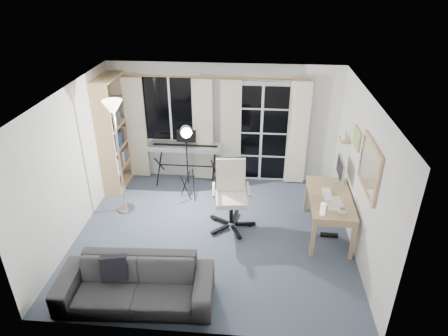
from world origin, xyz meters
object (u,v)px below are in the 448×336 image
at_px(bookshelf, 112,136).
at_px(monitor, 340,169).
at_px(mug, 343,211).
at_px(sofa, 134,278).
at_px(keyboard_piano, 186,148).
at_px(studio_light, 186,140).
at_px(desk, 330,201).
at_px(office_chair, 231,188).
at_px(torchiere_lamp, 115,124).

distance_m(bookshelf, monitor, 4.29).
xyz_separation_m(bookshelf, mug, (4.11, -1.81, -0.29)).
bearing_deg(sofa, keyboard_piano, 84.87).
xyz_separation_m(bookshelf, sofa, (1.27, -3.07, -0.66)).
relative_size(studio_light, monitor, 3.00).
xyz_separation_m(desk, sofa, (-2.74, -1.76, -0.23)).
xyz_separation_m(bookshelf, office_chair, (2.39, -1.15, -0.37)).
height_order(desk, mug, mug).
distance_m(bookshelf, keyboard_piano, 1.44).
height_order(studio_light, sofa, studio_light).
bearing_deg(monitor, office_chair, -170.07).
bearing_deg(desk, bookshelf, 162.97).
bearing_deg(desk, torchiere_lamp, 174.75).
relative_size(studio_light, desk, 1.15).
bearing_deg(sofa, studio_light, 80.95).
distance_m(monitor, mug, 0.98).
relative_size(bookshelf, monitor, 4.33).
height_order(keyboard_piano, monitor, monitor).
relative_size(keyboard_piano, desk, 1.06).
xyz_separation_m(desk, mug, (0.10, -0.50, 0.15)).
distance_m(desk, sofa, 3.27).
bearing_deg(office_chair, keyboard_piano, 119.96).
bearing_deg(sofa, bookshelf, 109.63).
bearing_deg(office_chair, mug, -28.29).
xyz_separation_m(bookshelf, torchiere_lamp, (0.45, -0.92, 0.62)).
bearing_deg(studio_light, mug, -43.07).
distance_m(office_chair, sofa, 2.25).
height_order(office_chair, desk, office_chair).
bearing_deg(studio_light, bookshelf, 146.49).
bearing_deg(sofa, mug, 21.07).
relative_size(bookshelf, sofa, 1.08).
relative_size(torchiere_lamp, keyboard_piano, 1.45).
relative_size(monitor, sofa, 0.25).
xyz_separation_m(keyboard_piano, monitor, (2.81, -1.04, 0.20)).
bearing_deg(bookshelf, torchiere_lamp, -64.00).
distance_m(bookshelf, desk, 4.24).
bearing_deg(monitor, sofa, -141.99).
height_order(keyboard_piano, office_chair, office_chair).
xyz_separation_m(bookshelf, keyboard_piano, (1.40, 0.17, -0.27)).
relative_size(desk, sofa, 0.65).
xyz_separation_m(torchiere_lamp, keyboard_piano, (0.95, 1.09, -0.89)).
bearing_deg(torchiere_lamp, monitor, 0.80).
xyz_separation_m(office_chair, monitor, (1.81, 0.28, 0.30)).
relative_size(desk, monitor, 2.61).
xyz_separation_m(keyboard_piano, office_chair, (0.99, -1.32, -0.10)).
height_order(monitor, mug, monitor).
relative_size(bookshelf, office_chair, 1.90).
bearing_deg(studio_light, torchiere_lamp, -174.86).
bearing_deg(mug, keyboard_piano, 143.73).
distance_m(monitor, sofa, 3.72).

